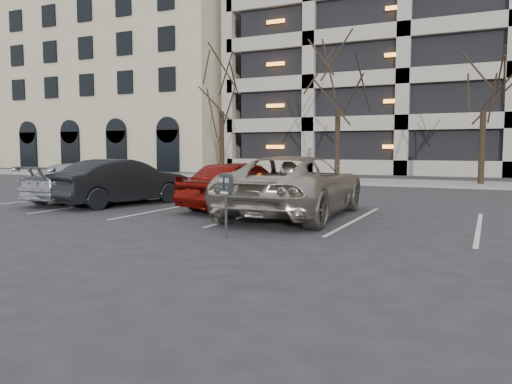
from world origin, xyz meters
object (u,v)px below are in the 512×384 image
at_px(tree_c, 485,66).
at_px(suv_silver, 295,186).
at_px(car_dark, 123,182).
at_px(tree_b, 339,61).
at_px(car_red, 241,184).
at_px(car_silver, 87,183).
at_px(parking_meter, 226,190).
at_px(tree_a, 221,70).

xyz_separation_m(tree_c, suv_silver, (-4.25, -13.54, -4.79)).
bearing_deg(tree_c, car_dark, -127.03).
xyz_separation_m(suv_silver, car_dark, (-5.86, 0.13, -0.07)).
bearing_deg(tree_b, tree_c, 0.00).
xyz_separation_m(car_red, car_silver, (-5.45, -0.54, -0.08)).
distance_m(parking_meter, car_red, 4.72).
relative_size(suv_silver, car_silver, 1.30).
relative_size(parking_meter, car_red, 0.29).
height_order(tree_c, car_dark, tree_c).
distance_m(suv_silver, car_silver, 7.45).
height_order(car_red, car_silver, car_red).
xyz_separation_m(parking_meter, car_red, (-1.85, 4.34, -0.23)).
height_order(tree_a, car_silver, tree_a).
xyz_separation_m(tree_a, parking_meter, (9.60, -17.10, -5.40)).
xyz_separation_m(tree_b, car_red, (0.75, -12.77, -5.60)).
bearing_deg(car_silver, car_red, -172.50).
height_order(car_dark, car_silver, car_dark).
height_order(car_red, car_dark, car_red).
bearing_deg(suv_silver, tree_a, -56.52).
distance_m(tree_b, suv_silver, 14.89).
bearing_deg(tree_a, car_red, -58.74).
height_order(tree_b, tree_c, tree_b).
relative_size(parking_meter, suv_silver, 0.21).
bearing_deg(car_red, tree_b, -74.75).
height_order(tree_c, car_silver, tree_c).
bearing_deg(car_red, tree_a, -46.85).
bearing_deg(car_red, car_silver, 17.53).
xyz_separation_m(parking_meter, suv_silver, (0.14, 3.56, -0.16)).
relative_size(car_dark, car_silver, 0.98).
distance_m(suv_silver, car_dark, 5.87).
xyz_separation_m(tree_c, car_silver, (-11.70, -13.31, -4.94)).
bearing_deg(tree_a, car_silver, -80.21).
distance_m(tree_a, car_dark, 15.06).
distance_m(car_red, car_silver, 5.48).
bearing_deg(car_dark, suv_silver, -165.08).
bearing_deg(tree_a, suv_silver, -54.26).
bearing_deg(tree_c, tree_b, 180.00).
height_order(tree_a, tree_b, tree_a).
height_order(tree_a, tree_c, tree_a).
height_order(tree_b, car_dark, tree_b).
relative_size(tree_b, car_silver, 1.96).
bearing_deg(car_silver, tree_b, -107.60).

